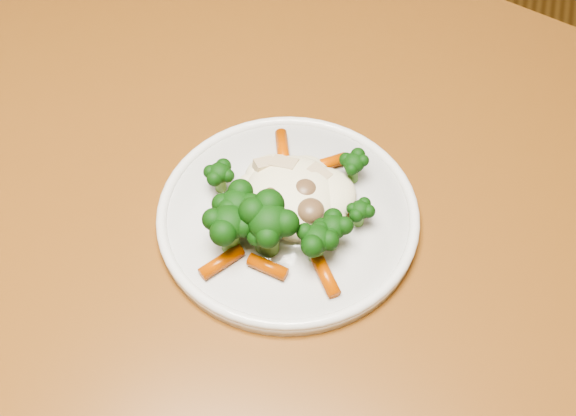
# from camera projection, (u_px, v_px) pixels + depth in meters

# --- Properties ---
(dining_table) EXTENTS (1.35, 1.11, 0.75)m
(dining_table) POSITION_uv_depth(u_px,v_px,m) (378.00, 292.00, 0.75)
(dining_table) COLOR brown
(dining_table) RESTS_ON ground
(plate) EXTENTS (0.24, 0.24, 0.01)m
(plate) POSITION_uv_depth(u_px,v_px,m) (288.00, 217.00, 0.68)
(plate) COLOR white
(plate) RESTS_ON dining_table
(meal) EXTENTS (0.17, 0.19, 0.05)m
(meal) POSITION_uv_depth(u_px,v_px,m) (279.00, 211.00, 0.65)
(meal) COLOR #FFF5CB
(meal) RESTS_ON plate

